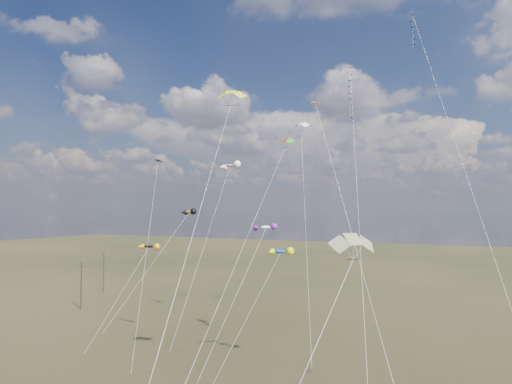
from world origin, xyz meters
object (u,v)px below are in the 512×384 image
at_px(utility_pole_near, 81,285).
at_px(parafoil_yellow, 230,93).
at_px(utility_pole_far, 104,272).
at_px(novelty_black_orange, 148,247).
at_px(diamond_black_high, 351,105).

distance_m(utility_pole_near, parafoil_yellow, 52.45).
bearing_deg(utility_pole_far, parafoil_yellow, -37.62).
xyz_separation_m(utility_pole_far, novelty_black_orange, (28.82, -22.94, 7.93)).
relative_size(utility_pole_near, diamond_black_high, 0.23).
relative_size(diamond_black_high, novelty_black_orange, 2.81).
bearing_deg(utility_pole_far, diamond_black_high, -17.59).
bearing_deg(parafoil_yellow, utility_pole_near, 149.96).
bearing_deg(parafoil_yellow, novelty_black_orange, 143.72).
distance_m(utility_pole_near, utility_pole_far, 16.12).
height_order(utility_pole_near, parafoil_yellow, parafoil_yellow).
xyz_separation_m(utility_pole_near, diamond_black_high, (46.95, -3.42, 25.75)).
xyz_separation_m(diamond_black_high, parafoil_yellow, (-6.21, -20.14, -2.57)).
height_order(utility_pole_near, utility_pole_far, same).
distance_m(utility_pole_near, novelty_black_orange, 24.00).
relative_size(utility_pole_near, utility_pole_far, 1.00).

